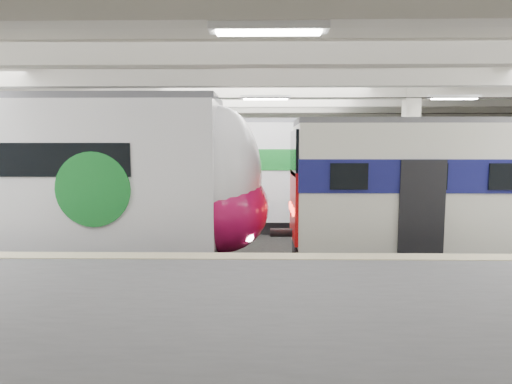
{
  "coord_description": "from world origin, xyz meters",
  "views": [
    {
      "loc": [
        -0.07,
        -11.92,
        3.36
      ],
      "look_at": [
        -0.29,
        1.0,
        2.0
      ],
      "focal_mm": 30.0,
      "sensor_mm": 36.0,
      "label": 1
    }
  ],
  "objects": [
    {
      "name": "far_train",
      "position": [
        -2.05,
        5.5,
        2.3
      ],
      "size": [
        13.97,
        2.95,
        4.45
      ],
      "rotation": [
        0.0,
        0.0,
        0.01
      ],
      "color": "white",
      "rests_on": "ground"
    },
    {
      "name": "station_hall",
      "position": [
        0.0,
        -1.74,
        3.24
      ],
      "size": [
        36.0,
        24.0,
        5.75
      ],
      "color": "black",
      "rests_on": "ground"
    },
    {
      "name": "modern_emu",
      "position": [
        -6.71,
        -0.0,
        2.33
      ],
      "size": [
        14.87,
        3.07,
        4.75
      ],
      "color": "white",
      "rests_on": "ground"
    }
  ]
}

